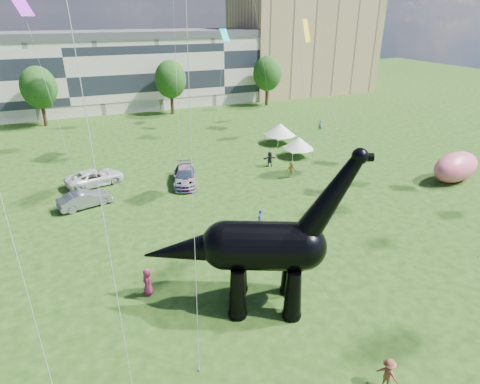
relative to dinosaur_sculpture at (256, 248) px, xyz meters
name	(u,v)px	position (x,y,z in m)	size (l,w,h in m)	color
ground	(268,337)	(-0.51, -2.79, -3.88)	(220.00, 220.00, 0.00)	#16330C
terrace_row	(66,76)	(-8.51, 59.21, 2.12)	(78.00, 11.00, 12.00)	beige
apartment_block	(302,38)	(39.49, 62.21, 7.12)	(28.00, 18.00, 22.00)	tan
tree_mid_left	(38,84)	(-12.51, 50.21, 2.42)	(5.20, 5.20, 9.44)	#382314
tree_mid_right	(170,76)	(7.49, 50.21, 2.42)	(5.20, 5.20, 9.44)	#382314
tree_far_right	(267,71)	(25.49, 50.21, 2.42)	(5.20, 5.20, 9.44)	#382314
dinosaur_sculpture	(256,248)	(0.00, 0.00, 0.00)	(12.12, 6.90, 10.26)	black
car_grey	(85,199)	(-8.62, 17.84, -3.11)	(1.61, 4.63, 1.52)	gray
car_white	(95,177)	(-7.38, 22.81, -3.08)	(2.63, 5.70, 1.59)	silver
car_dark	(185,176)	(1.14, 19.52, -3.06)	(2.28, 5.61, 1.63)	#595960
gazebo_near	(299,143)	(16.00, 22.32, -2.14)	(3.86, 3.86, 2.47)	silver
gazebo_far	(280,129)	(16.50, 27.97, -1.96)	(4.55, 4.55, 2.73)	silver
inflatable_pink	(456,167)	(27.06, 9.47, -2.34)	(6.15, 3.08, 3.08)	#E5597B
visitors	(215,204)	(1.73, 12.22, -3.00)	(44.83, 39.77, 1.86)	black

